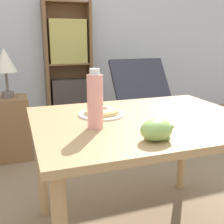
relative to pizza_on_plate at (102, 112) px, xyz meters
The scene contains 9 objects.
wall_back 2.53m from the pizza_on_plate, 86.31° to the left, with size 8.00×0.05×2.60m.
dining_table 0.26m from the pizza_on_plate, 36.08° to the right, with size 1.16×0.90×0.73m.
pizza_on_plate is the anchor object (origin of this frame).
grape_bunch 0.46m from the pizza_on_plate, 77.49° to the right, with size 0.14×0.11×0.09m.
drink_bottle 0.26m from the pizza_on_plate, 114.49° to the right, with size 0.08×0.08×0.28m.
lounge_chair_far 1.79m from the pizza_on_plate, 55.24° to the left, with size 0.70×0.77×0.88m.
bookshelf 2.32m from the pizza_on_plate, 83.85° to the left, with size 0.61×0.25×1.58m.
side_table 1.46m from the pizza_on_plate, 111.71° to the left, with size 0.34×0.34×0.60m.
table_lamp 1.40m from the pizza_on_plate, 111.71° to the left, with size 0.21×0.21×0.45m.
Camera 1 is at (-0.60, -1.28, 1.15)m, focal length 45.00 mm.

